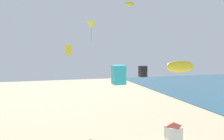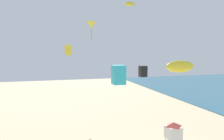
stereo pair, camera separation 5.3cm
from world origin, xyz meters
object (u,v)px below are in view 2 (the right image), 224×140
kite_yellow_delta (91,25)px  kite_black_box (143,71)px  kite_yellow_parafoil_2 (180,66)px  kite_yellow_box (68,50)px  kite_yellow_parafoil (130,4)px  kite_cyan_box (119,75)px  lifeguard_stand (173,131)px

kite_yellow_delta → kite_black_box: (4.75, -8.88, -6.42)m
kite_yellow_parafoil_2 → kite_yellow_box: 8.88m
kite_yellow_parafoil → kite_black_box: 15.71m
kite_yellow_parafoil → kite_yellow_delta: bearing=-160.1°
kite_black_box → kite_yellow_box: kite_yellow_box is taller
kite_yellow_delta → kite_black_box: size_ratio=2.18×
kite_cyan_box → kite_black_box: bearing=54.5°
lifeguard_stand → kite_yellow_box: (-8.06, 2.60, 6.52)m
lifeguard_stand → kite_yellow_parafoil: size_ratio=1.39×
kite_yellow_parafoil → kite_yellow_box: 24.42m
kite_yellow_parafoil_2 → kite_yellow_box: kite_yellow_box is taller
kite_yellow_parafoil → kite_yellow_parafoil_2: bearing=-100.5°
lifeguard_stand → kite_yellow_parafoil_2: (0.16, -0.50, 5.26)m
kite_yellow_parafoil → kite_yellow_parafoil_2: size_ratio=0.77×
kite_yellow_parafoil → kite_black_box: kite_yellow_parafoil is taller
kite_yellow_parafoil → kite_yellow_delta: (-7.19, -2.60, -4.02)m
kite_yellow_parafoil_2 → kite_cyan_box: kite_yellow_parafoil_2 is taller
kite_yellow_box → kite_cyan_box: kite_yellow_box is taller
kite_black_box → kite_cyan_box: bearing=-125.5°
lifeguard_stand → kite_cyan_box: bearing=164.2°
kite_yellow_delta → kite_cyan_box: 17.94m
lifeguard_stand → kite_cyan_box: size_ratio=1.56×
kite_yellow_box → kite_cyan_box: bearing=0.2°
kite_yellow_delta → kite_yellow_box: kite_yellow_delta is taller
kite_black_box → kite_cyan_box: 9.91m
kite_yellow_box → kite_black_box: bearing=39.0°
lifeguard_stand → kite_yellow_box: 10.69m
kite_cyan_box → kite_yellow_parafoil: bearing=67.3°
kite_yellow_delta → kite_yellow_parafoil_2: bearing=-81.5°
kite_black_box → kite_cyan_box: (-5.74, -8.05, 0.57)m
kite_yellow_delta → kite_cyan_box: (-0.99, -16.93, -5.86)m
lifeguard_stand → kite_yellow_box: kite_yellow_box is taller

